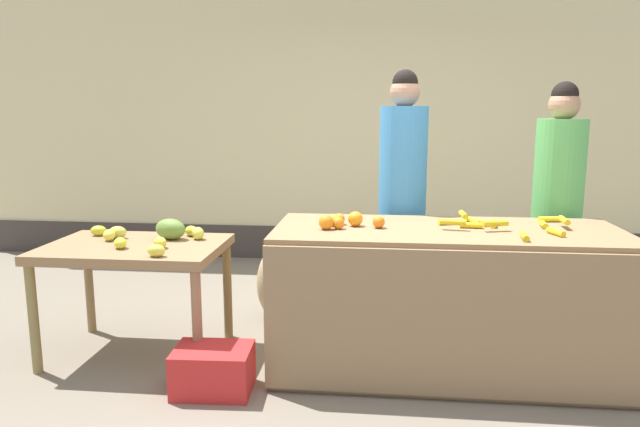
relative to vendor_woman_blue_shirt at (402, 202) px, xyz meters
name	(u,v)px	position (x,y,z in m)	size (l,w,h in m)	color
ground_plane	(369,364)	(-0.21, -0.67, -0.95)	(24.00, 24.00, 0.00)	#756B5B
market_wall_back	(377,103)	(-0.21, 2.03, 0.73)	(8.79, 0.23, 3.43)	beige
fruit_stall_counter	(445,300)	(0.25, -0.69, -0.50)	(2.09, 0.88, 0.90)	olive
side_table_wooden	(135,257)	(-1.74, -0.67, -0.29)	(1.13, 0.78, 0.75)	olive
banana_bunch_pile	(500,223)	(0.57, -0.62, -0.03)	(0.80, 0.65, 0.07)	gold
orange_pile	(345,221)	(-0.37, -0.71, -0.01)	(0.40, 0.24, 0.09)	orange
mango_papaya_pile	(156,233)	(-1.63, -0.57, -0.15)	(0.84, 0.69, 0.14)	gold
vendor_woman_blue_shirt	(402,202)	(0.00, 0.00, 0.00)	(0.34, 0.34, 1.88)	#33333D
vendor_woman_green_shirt	(557,211)	(1.08, 0.00, -0.05)	(0.34, 0.34, 1.80)	#33333D
produce_crate	(213,370)	(-1.10, -1.14, -0.82)	(0.44, 0.32, 0.26)	red
produce_sack	(279,283)	(-0.92, 0.07, -0.66)	(0.36, 0.30, 0.59)	tan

